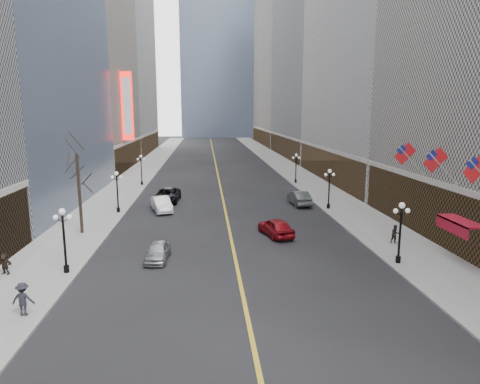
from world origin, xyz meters
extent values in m
cube|color=gray|center=(14.00, 70.00, 0.07)|extent=(6.00, 230.00, 0.15)
cube|color=gray|center=(-14.00, 70.00, 0.07)|extent=(6.00, 230.00, 0.15)
cube|color=gold|center=(0.00, 80.00, 0.01)|extent=(0.25, 200.00, 0.02)
cube|color=#503D35|center=(18.40, 68.00, 2.60)|extent=(2.80, 35.00, 5.00)
cube|color=gray|center=(30.00, 106.00, 24.00)|extent=(26.00, 40.00, 48.00)
cube|color=#503D35|center=(18.40, 106.00, 2.60)|extent=(2.80, 39.00, 5.00)
cube|color=#ADA18F|center=(30.00, 149.00, 31.00)|extent=(26.00, 46.00, 62.00)
cube|color=#503D35|center=(18.40, 149.00, 2.60)|extent=(2.80, 45.00, 5.00)
cube|color=#ADA18F|center=(-30.00, 87.00, 25.00)|extent=(26.00, 30.00, 50.00)
cube|color=#503D35|center=(-18.40, 87.00, 2.60)|extent=(2.80, 29.00, 5.00)
cube|color=silver|center=(-30.00, 121.00, 36.00)|extent=(26.00, 38.00, 72.00)
cube|color=#503D35|center=(-18.40, 121.00, 2.60)|extent=(2.80, 37.00, 5.00)
cylinder|color=black|center=(11.80, 30.00, 0.40)|extent=(0.36, 0.36, 0.50)
cylinder|color=black|center=(11.80, 30.00, 2.15)|extent=(0.16, 0.16, 4.00)
sphere|color=white|center=(11.80, 30.00, 4.45)|extent=(0.44, 0.44, 0.44)
sphere|color=white|center=(11.35, 30.00, 4.05)|extent=(0.36, 0.36, 0.36)
sphere|color=white|center=(12.25, 30.00, 4.05)|extent=(0.36, 0.36, 0.36)
cylinder|color=black|center=(11.80, 48.00, 0.40)|extent=(0.36, 0.36, 0.50)
cylinder|color=black|center=(11.80, 48.00, 2.15)|extent=(0.16, 0.16, 4.00)
sphere|color=white|center=(11.80, 48.00, 4.45)|extent=(0.44, 0.44, 0.44)
sphere|color=white|center=(11.35, 48.00, 4.05)|extent=(0.36, 0.36, 0.36)
sphere|color=white|center=(12.25, 48.00, 4.05)|extent=(0.36, 0.36, 0.36)
cylinder|color=black|center=(11.80, 66.00, 0.40)|extent=(0.36, 0.36, 0.50)
cylinder|color=black|center=(11.80, 66.00, 2.15)|extent=(0.16, 0.16, 4.00)
sphere|color=white|center=(11.80, 66.00, 4.45)|extent=(0.44, 0.44, 0.44)
sphere|color=white|center=(11.35, 66.00, 4.05)|extent=(0.36, 0.36, 0.36)
sphere|color=white|center=(12.25, 66.00, 4.05)|extent=(0.36, 0.36, 0.36)
cylinder|color=black|center=(-11.80, 30.00, 0.40)|extent=(0.36, 0.36, 0.50)
cylinder|color=black|center=(-11.80, 30.00, 2.15)|extent=(0.16, 0.16, 4.00)
sphere|color=white|center=(-11.80, 30.00, 4.45)|extent=(0.44, 0.44, 0.44)
sphere|color=white|center=(-12.25, 30.00, 4.05)|extent=(0.36, 0.36, 0.36)
sphere|color=white|center=(-11.35, 30.00, 4.05)|extent=(0.36, 0.36, 0.36)
cylinder|color=black|center=(-11.80, 48.00, 0.40)|extent=(0.36, 0.36, 0.50)
cylinder|color=black|center=(-11.80, 48.00, 2.15)|extent=(0.16, 0.16, 4.00)
sphere|color=white|center=(-11.80, 48.00, 4.45)|extent=(0.44, 0.44, 0.44)
sphere|color=white|center=(-12.25, 48.00, 4.05)|extent=(0.36, 0.36, 0.36)
sphere|color=white|center=(-11.35, 48.00, 4.05)|extent=(0.36, 0.36, 0.36)
cylinder|color=black|center=(-11.80, 66.00, 0.40)|extent=(0.36, 0.36, 0.50)
cylinder|color=black|center=(-11.80, 66.00, 2.15)|extent=(0.16, 0.16, 4.00)
sphere|color=white|center=(-11.80, 66.00, 4.45)|extent=(0.44, 0.44, 0.44)
sphere|color=white|center=(-12.25, 66.00, 4.05)|extent=(0.36, 0.36, 0.36)
sphere|color=white|center=(-11.35, 66.00, 4.05)|extent=(0.36, 0.36, 0.36)
cube|color=red|center=(15.15, 27.00, 7.45)|extent=(1.94, 0.04, 1.94)
cube|color=navy|center=(14.80, 27.00, 7.80)|extent=(0.88, 0.06, 0.88)
cylinder|color=#B2B2B7|center=(15.80, 32.00, 6.80)|extent=(2.49, 0.12, 2.49)
cube|color=red|center=(15.15, 32.00, 7.45)|extent=(1.94, 0.04, 1.94)
cube|color=navy|center=(14.80, 32.00, 7.80)|extent=(0.88, 0.06, 0.88)
cylinder|color=#B2B2B7|center=(15.80, 37.00, 6.80)|extent=(2.49, 0.12, 2.49)
cube|color=red|center=(15.15, 37.00, 7.45)|extent=(1.94, 0.04, 1.94)
cube|color=navy|center=(14.80, 37.00, 7.80)|extent=(0.88, 0.06, 0.88)
cube|color=maroon|center=(16.30, 30.00, 3.20)|extent=(1.40, 4.00, 0.15)
cube|color=maroon|center=(15.65, 30.00, 2.80)|extent=(0.10, 4.00, 0.90)
cube|color=red|center=(-15.90, 80.00, 12.00)|extent=(2.00, 0.50, 12.00)
cube|color=white|center=(-15.85, 80.00, 12.00)|extent=(1.40, 0.55, 10.00)
cylinder|color=#2D231C|center=(-13.50, 40.00, 3.75)|extent=(0.28, 0.28, 7.20)
imported|color=#9C9FA3|center=(-5.84, 32.42, 0.68)|extent=(1.87, 4.11, 1.37)
imported|color=white|center=(-7.13, 48.64, 0.82)|extent=(3.01, 5.26, 1.64)
imported|color=black|center=(-6.96, 53.60, 0.86)|extent=(3.29, 6.37, 1.72)
imported|color=maroon|center=(4.06, 38.08, 0.82)|extent=(3.12, 5.13, 1.63)
imported|color=#4C5153|center=(9.00, 50.79, 0.85)|extent=(2.12, 5.24, 1.69)
imported|color=black|center=(13.60, 34.53, 0.95)|extent=(0.78, 0.43, 1.59)
imported|color=black|center=(-12.08, 23.68, 1.08)|extent=(1.23, 0.57, 1.87)
imported|color=black|center=(-15.84, 29.98, 0.90)|extent=(1.45, 0.88, 1.51)
camera|label=1|loc=(-2.15, 1.24, 11.02)|focal=32.00mm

